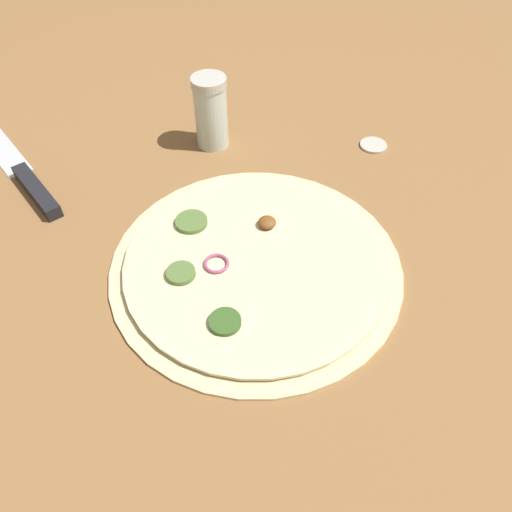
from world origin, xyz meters
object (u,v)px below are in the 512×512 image
(pizza, at_px, (255,263))
(loose_cap, at_px, (374,144))
(spice_jar, at_px, (211,112))
(knife, at_px, (27,179))

(pizza, height_order, loose_cap, pizza)
(loose_cap, bearing_deg, pizza, -98.49)
(pizza, xyz_separation_m, spice_jar, (-0.17, 0.19, 0.05))
(pizza, relative_size, spice_jar, 3.22)
(pizza, height_order, spice_jar, spice_jar)
(spice_jar, bearing_deg, knife, -131.27)
(spice_jar, distance_m, loose_cap, 0.25)
(pizza, height_order, knife, pizza)
(spice_jar, relative_size, loose_cap, 2.64)
(loose_cap, bearing_deg, spice_jar, -153.55)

